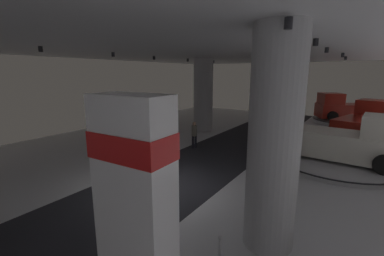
% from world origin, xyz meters
% --- Properties ---
extents(ground, '(24.00, 44.00, 0.06)m').
position_xyz_m(ground, '(0.00, 0.00, -0.02)').
color(ground, silver).
extents(ceiling_with_spotlights, '(24.00, 44.00, 0.39)m').
position_xyz_m(ceiling_with_spotlights, '(0.00, 0.00, 5.55)').
color(ceiling_with_spotlights, silver).
extents(column_right, '(1.26, 1.26, 5.50)m').
position_xyz_m(column_right, '(4.68, -1.08, 2.75)').
color(column_right, '#ADADB2').
rests_on(column_right, ground).
extents(column_left, '(1.49, 1.49, 5.50)m').
position_xyz_m(column_left, '(-3.97, 9.97, 2.75)').
color(column_left, '#ADADB2').
rests_on(column_left, ground).
extents(brand_sign_pylon, '(1.29, 0.69, 4.12)m').
position_xyz_m(brand_sign_pylon, '(3.86, -4.88, 2.13)').
color(brand_sign_pylon, slate).
rests_on(brand_sign_pylon, ground).
extents(display_platform_far_right, '(5.78, 5.78, 0.35)m').
position_xyz_m(display_platform_far_right, '(6.63, 12.10, 0.19)').
color(display_platform_far_right, silver).
rests_on(display_platform_far_right, ground).
extents(pickup_truck_far_right, '(3.82, 5.68, 2.30)m').
position_xyz_m(pickup_truck_far_right, '(6.72, 12.41, 1.28)').
color(pickup_truck_far_right, maroon).
rests_on(pickup_truck_far_right, display_platform_far_right).
extents(display_platform_deep_right, '(5.80, 5.80, 0.37)m').
position_xyz_m(display_platform_deep_right, '(5.52, 19.45, 0.20)').
color(display_platform_deep_right, '#B7B7BC').
rests_on(display_platform_deep_right, ground).
extents(pickup_truck_deep_right, '(5.67, 4.44, 2.30)m').
position_xyz_m(pickup_truck_deep_right, '(5.23, 19.30, 1.30)').
color(pickup_truck_deep_right, maroon).
rests_on(pickup_truck_deep_right, display_platform_deep_right).
extents(display_platform_mid_left, '(5.02, 5.02, 0.33)m').
position_xyz_m(display_platform_mid_left, '(-6.98, 6.08, 0.18)').
color(display_platform_mid_left, '#333338').
rests_on(display_platform_mid_left, ground).
extents(display_car_mid_left, '(4.52, 3.06, 1.71)m').
position_xyz_m(display_car_mid_left, '(-6.95, 6.08, 1.10)').
color(display_car_mid_left, silver).
rests_on(display_car_mid_left, display_platform_mid_left).
extents(display_platform_mid_right, '(5.97, 5.97, 0.25)m').
position_xyz_m(display_platform_mid_right, '(5.63, 6.84, 0.14)').
color(display_platform_mid_right, '#B7B7BC').
rests_on(display_platform_mid_right, ground).
extents(pickup_truck_mid_right, '(5.41, 2.88, 2.30)m').
position_xyz_m(pickup_truck_mid_right, '(5.95, 6.83, 1.19)').
color(pickup_truck_mid_right, silver).
rests_on(pickup_truck_mid_right, display_platform_mid_right).
extents(visitor_walking_near, '(0.32, 0.32, 1.59)m').
position_xyz_m(visitor_walking_near, '(-1.72, 5.23, 0.91)').
color(visitor_walking_near, black).
rests_on(visitor_walking_near, ground).
extents(visitor_walking_far, '(0.32, 0.32, 1.59)m').
position_xyz_m(visitor_walking_far, '(1.61, 5.72, 0.91)').
color(visitor_walking_far, black).
rests_on(visitor_walking_far, ground).
extents(stanchion_b, '(0.28, 0.28, 1.01)m').
position_xyz_m(stanchion_b, '(1.95, -2.94, 0.37)').
color(stanchion_b, '#333338').
rests_on(stanchion_b, ground).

